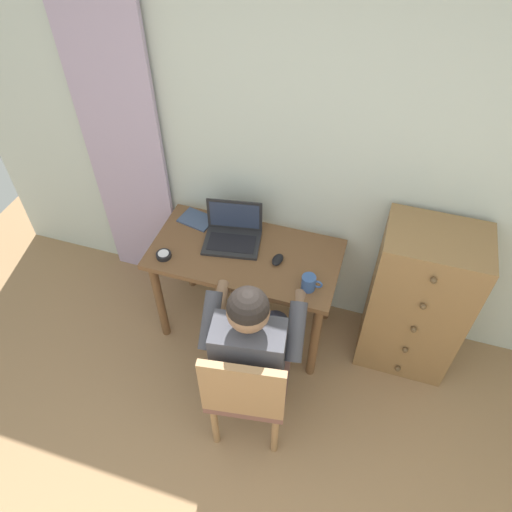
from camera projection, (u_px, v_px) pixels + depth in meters
name	position (u px, v px, depth m)	size (l,w,h in m)	color
wall_back	(335.00, 159.00, 2.68)	(4.80, 0.05, 2.50)	silver
curtain_panel	(123.00, 145.00, 3.00)	(0.54, 0.03, 2.25)	#B29EBC
desk	(245.00, 265.00, 2.99)	(1.14, 0.59, 0.73)	brown
dresser	(417.00, 301.00, 2.90)	(0.56, 0.43, 1.07)	olive
chair	(247.00, 389.00, 2.54)	(0.47, 0.46, 0.89)	brown
person_seated	(253.00, 340.00, 2.53)	(0.59, 0.62, 1.21)	#33384C
laptop	(233.00, 233.00, 2.95)	(0.38, 0.30, 0.24)	#232326
computer_mouse	(278.00, 260.00, 2.84)	(0.06, 0.10, 0.03)	black
desk_clock	(164.00, 255.00, 2.87)	(0.09, 0.09, 0.03)	black
notebook_pad	(197.00, 219.00, 3.10)	(0.21, 0.15, 0.01)	#3D4C6B
coffee_mug	(309.00, 283.00, 2.68)	(0.12, 0.08, 0.09)	#33518C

